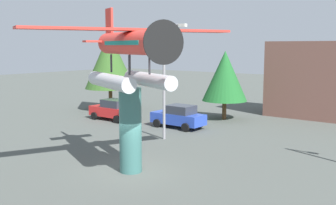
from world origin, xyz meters
The scene contains 8 objects.
ground_plane centered at (0.00, 0.00, 0.00)m, with size 140.00×140.00×0.00m, color #4C514C.
display_pedestal centered at (0.00, 0.00, 2.10)m, with size 1.10×1.10×4.20m, color #386B66.
floatplane_monument centered at (0.12, -0.05, 5.87)m, with size 7.16×9.92×4.00m.
car_near_red centered at (-11.02, 9.58, 0.88)m, with size 4.20×2.02×1.76m.
car_mid_blue centered at (-4.68, 10.30, 0.88)m, with size 4.20×2.02×1.76m.
streetlight_primary centered at (-2.96, 6.61, 4.45)m, with size 1.84×0.28×7.65m.
tree_west centered at (-15.14, 13.24, 4.83)m, with size 4.86×4.86×7.54m.
tree_east centered at (-3.79, 15.64, 3.71)m, with size 3.80×3.80×5.83m.
Camera 1 is at (13.52, -14.28, 6.19)m, focal length 43.43 mm.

